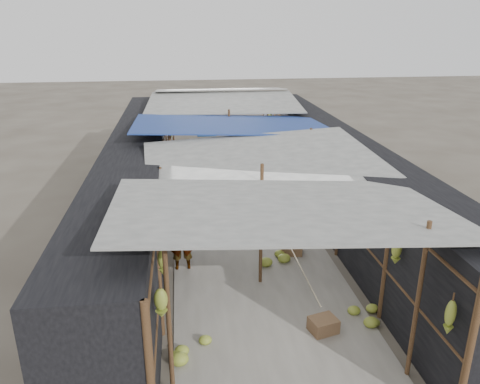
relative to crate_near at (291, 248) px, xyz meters
name	(u,v)px	position (x,y,z in m)	size (l,w,h in m)	color
aisle_slab	(239,217)	(-0.94, 2.33, -0.14)	(3.60, 16.00, 0.02)	#9E998E
stall_left	(138,183)	(-3.64, 2.33, 1.00)	(1.40, 15.00, 2.30)	black
stall_right	(335,175)	(1.76, 2.33, 1.00)	(1.40, 15.00, 2.30)	black
crate_near	(291,248)	(0.00, 0.00, 0.00)	(0.49, 0.39, 0.29)	#866344
crate_mid	(323,325)	(-0.12, -2.98, -0.01)	(0.46, 0.37, 0.28)	#866344
crate_back	(216,203)	(-1.52, 3.19, -0.02)	(0.39, 0.32, 0.25)	#866344
black_basin	(274,198)	(0.29, 3.47, -0.05)	(0.66, 0.66, 0.20)	black
vendor_elderly	(181,239)	(-2.55, -0.39, 0.58)	(0.53, 0.35, 1.45)	white
shopper_blue	(198,168)	(-1.95, 4.94, 0.55)	(0.68, 0.53, 1.39)	#1E3398
vendor_seated	(287,216)	(0.17, 1.26, 0.29)	(0.57, 0.33, 0.88)	#49443F
market_canopy	(238,130)	(-0.92, 2.67, 2.26)	(5.62, 15.20, 2.77)	brown
hanging_bananas	(236,164)	(-1.05, 2.15, 1.49)	(3.94, 14.00, 0.86)	olive
floor_bananas	(236,222)	(-1.10, 1.64, 0.01)	(3.84, 10.35, 0.36)	olive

